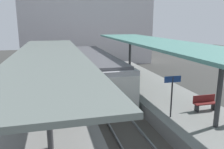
{
  "coord_description": "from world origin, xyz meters",
  "views": [
    {
      "loc": [
        -3.48,
        -13.25,
        5.83
      ],
      "look_at": [
        0.78,
        3.12,
        1.94
      ],
      "focal_mm": 36.1,
      "sensor_mm": 36.0,
      "label": 1
    }
  ],
  "objects_px": {
    "platform_bench": "(205,102)",
    "platform_sign": "(172,87)",
    "passenger_mid_platform": "(133,78)",
    "commuter_train": "(97,72)"
  },
  "relations": [
    {
      "from": "platform_bench",
      "to": "platform_sign",
      "type": "height_order",
      "value": "platform_sign"
    },
    {
      "from": "platform_sign",
      "to": "passenger_mid_platform",
      "type": "bearing_deg",
      "value": 91.44
    },
    {
      "from": "platform_bench",
      "to": "passenger_mid_platform",
      "type": "xyz_separation_m",
      "value": [
        -2.48,
        5.07,
        0.36
      ]
    },
    {
      "from": "commuter_train",
      "to": "platform_bench",
      "type": "bearing_deg",
      "value": -60.88
    },
    {
      "from": "commuter_train",
      "to": "platform_sign",
      "type": "xyz_separation_m",
      "value": [
        2.27,
        -8.68,
        0.9
      ]
    },
    {
      "from": "platform_bench",
      "to": "passenger_mid_platform",
      "type": "relative_size",
      "value": 0.87
    },
    {
      "from": "passenger_mid_platform",
      "to": "platform_bench",
      "type": "bearing_deg",
      "value": -63.93
    },
    {
      "from": "commuter_train",
      "to": "passenger_mid_platform",
      "type": "xyz_separation_m",
      "value": [
        2.14,
        -3.22,
        0.1
      ]
    },
    {
      "from": "platform_bench",
      "to": "passenger_mid_platform",
      "type": "bearing_deg",
      "value": 116.07
    },
    {
      "from": "platform_bench",
      "to": "platform_sign",
      "type": "xyz_separation_m",
      "value": [
        -2.34,
        -0.39,
        1.16
      ]
    }
  ]
}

